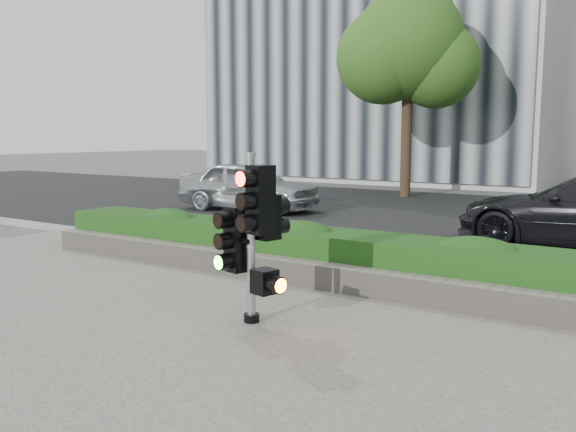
# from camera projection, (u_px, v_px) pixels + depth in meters

# --- Properties ---
(ground) EXTENTS (120.00, 120.00, 0.00)m
(ground) POSITION_uv_depth(u_px,v_px,m) (270.00, 331.00, 6.70)
(ground) COLOR #51514C
(ground) RESTS_ON ground
(sidewalk) EXTENTS (16.00, 11.00, 0.03)m
(sidewalk) POSITION_uv_depth(u_px,v_px,m) (80.00, 417.00, 4.64)
(sidewalk) COLOR #9E9389
(sidewalk) RESTS_ON ground
(road) EXTENTS (60.00, 13.00, 0.02)m
(road) POSITION_uv_depth(u_px,v_px,m) (504.00, 223.00, 14.96)
(road) COLOR black
(road) RESTS_ON ground
(curb) EXTENTS (60.00, 0.25, 0.12)m
(curb) POSITION_uv_depth(u_px,v_px,m) (389.00, 273.00, 9.30)
(curb) COLOR gray
(curb) RESTS_ON ground
(stone_wall) EXTENTS (12.00, 0.32, 0.34)m
(stone_wall) POSITION_uv_depth(u_px,v_px,m) (350.00, 280.00, 8.25)
(stone_wall) COLOR gray
(stone_wall) RESTS_ON sidewalk
(hedge) EXTENTS (12.00, 1.00, 0.68)m
(hedge) POSITION_uv_depth(u_px,v_px,m) (372.00, 259.00, 8.76)
(hedge) COLOR #2E7423
(hedge) RESTS_ON sidewalk
(building_left) EXTENTS (16.00, 9.00, 15.00)m
(building_left) POSITION_uv_depth(u_px,v_px,m) (391.00, 24.00, 29.64)
(building_left) COLOR #B7B7B2
(building_left) RESTS_ON ground
(tree_left) EXTENTS (4.61, 4.03, 7.34)m
(tree_left) POSITION_uv_depth(u_px,v_px,m) (409.00, 48.00, 20.54)
(tree_left) COLOR black
(tree_left) RESTS_ON ground
(traffic_signal) EXTENTS (0.70, 0.57, 1.92)m
(traffic_signal) POSITION_uv_depth(u_px,v_px,m) (254.00, 230.00, 6.82)
(traffic_signal) COLOR black
(traffic_signal) RESTS_ON sidewalk
(car_silver) EXTENTS (4.22, 1.98, 1.40)m
(car_silver) POSITION_uv_depth(u_px,v_px,m) (248.00, 186.00, 17.20)
(car_silver) COLOR #B0B3B8
(car_silver) RESTS_ON road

